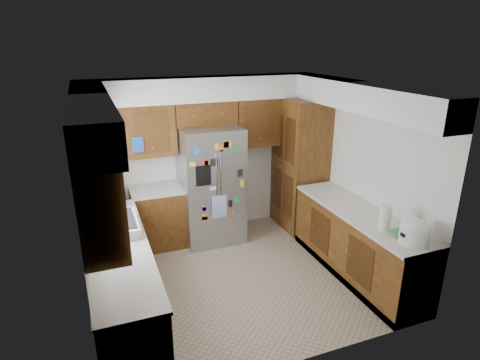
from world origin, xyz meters
The scene contains 12 objects.
floor centered at (0.00, 0.00, 0.00)m, with size 3.60×3.60×0.00m, color tan.
room_shell centered at (-0.11, 0.36, 1.82)m, with size 3.64×3.24×2.52m.
left_counter_run centered at (-1.36, 0.03, 0.43)m, with size 1.36×3.20×0.92m.
right_counter_run centered at (1.50, -0.47, 0.42)m, with size 0.63×2.25×0.92m.
pantry centered at (1.50, 1.15, 1.07)m, with size 0.60×0.90×2.15m, color #40240C.
fridge centered at (0.00, 1.20, 0.90)m, with size 0.90×0.79×1.80m.
bridge_cabinet centered at (0.00, 1.43, 1.98)m, with size 0.96×0.34×0.35m, color #40240C.
fridge_top_items centered at (-0.13, 1.42, 2.28)m, with size 0.86×0.30×0.30m.
sink_assembly centered at (-1.50, 0.10, 0.99)m, with size 0.52×0.70×0.37m.
left_counter_clutter centered at (-1.48, 0.85, 1.05)m, with size 0.33×0.78×0.38m.
rice_cooker centered at (1.50, -1.38, 1.06)m, with size 0.32×0.31×0.28m.
paper_towel centered at (1.42, -1.00, 1.07)m, with size 0.13×0.13×0.29m, color white.
Camera 1 is at (-1.65, -4.33, 3.02)m, focal length 30.00 mm.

